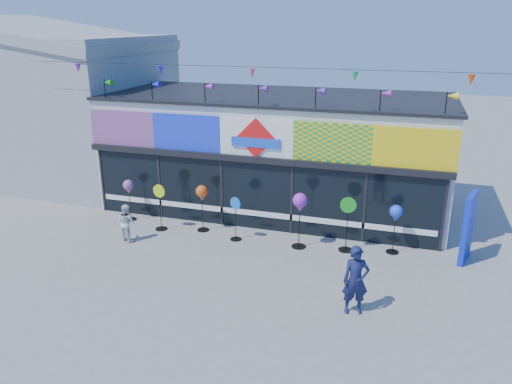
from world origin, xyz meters
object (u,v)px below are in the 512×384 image
at_px(blue_sign, 468,228).
at_px(child, 127,223).
at_px(spinner_5, 347,223).
at_px(spinner_6, 396,215).
at_px(spinner_0, 129,188).
at_px(spinner_2, 202,195).
at_px(spinner_3, 236,217).
at_px(spinner_4, 300,204).
at_px(adult_man, 356,280).
at_px(spinner_1, 160,206).

xyz_separation_m(blue_sign, child, (-10.04, -1.67, -0.42)).
xyz_separation_m(blue_sign, spinner_5, (-3.35, -0.37, -0.12)).
relative_size(spinner_6, child, 1.26).
xyz_separation_m(blue_sign, spinner_0, (-10.85, -0.11, 0.14)).
bearing_deg(spinner_0, spinner_2, -2.62).
bearing_deg(spinner_6, spinner_3, -173.86).
height_order(blue_sign, spinner_5, blue_sign).
relative_size(blue_sign, spinner_4, 1.16).
xyz_separation_m(spinner_4, child, (-5.28, -1.11, -0.80)).
height_order(spinner_2, spinner_6, spinner_2).
xyz_separation_m(spinner_4, spinner_5, (1.41, 0.18, -0.50)).
height_order(adult_man, child, adult_man).
distance_m(spinner_3, spinner_6, 4.84).
bearing_deg(child, blue_sign, -150.16).
bearing_deg(child, spinner_5, -148.62).
relative_size(spinner_2, adult_man, 0.92).
distance_m(blue_sign, spinner_0, 10.85).
height_order(spinner_2, child, spinner_2).
relative_size(adult_man, child, 1.41).
relative_size(spinner_5, spinner_6, 1.12).
relative_size(spinner_1, child, 1.30).
bearing_deg(child, spinner_0, -42.07).
distance_m(spinner_1, spinner_6, 7.47).
bearing_deg(child, adult_man, -175.23).
relative_size(blue_sign, child, 1.69).
distance_m(spinner_2, adult_man, 6.40).
xyz_separation_m(spinner_1, spinner_3, (2.65, -0.04, -0.07)).
relative_size(spinner_0, spinner_3, 1.02).
relative_size(spinner_0, spinner_2, 0.93).
xyz_separation_m(spinner_4, adult_man, (2.05, -3.16, -0.55)).
relative_size(spinner_4, child, 1.46).
height_order(spinner_3, adult_man, adult_man).
xyz_separation_m(adult_man, child, (-7.32, 2.05, -0.25)).
distance_m(adult_man, child, 7.61).
distance_m(spinner_4, spinner_6, 2.81).
height_order(spinner_0, spinner_5, spinner_5).
bearing_deg(blue_sign, spinner_0, -163.52).
height_order(blue_sign, spinner_0, blue_sign).
bearing_deg(spinner_2, spinner_0, 177.38).
xyz_separation_m(spinner_1, spinner_6, (7.44, 0.47, 0.38)).
distance_m(spinner_2, child, 2.52).
height_order(blue_sign, spinner_3, blue_sign).
xyz_separation_m(spinner_0, spinner_5, (7.50, -0.27, -0.26)).
bearing_deg(spinner_6, spinner_2, -178.68).
bearing_deg(spinner_4, spinner_6, 9.49).
relative_size(spinner_1, spinner_5, 0.92).
xyz_separation_m(spinner_5, adult_man, (0.64, -3.34, -0.05)).
bearing_deg(spinner_0, adult_man, -23.93).
distance_m(spinner_2, spinner_5, 4.73).
distance_m(spinner_0, spinner_1, 1.52).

